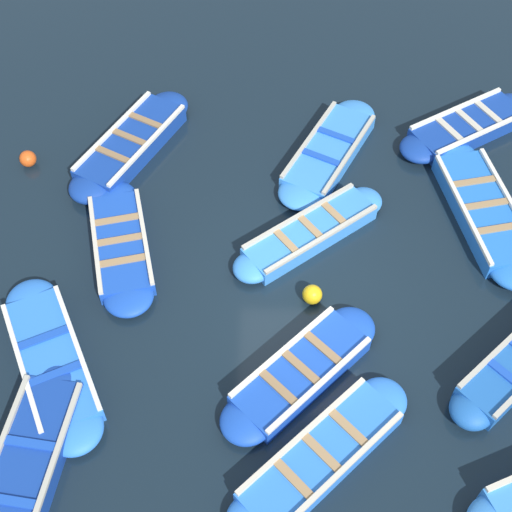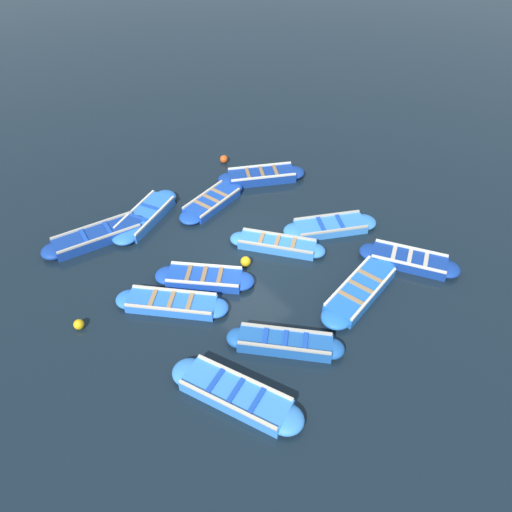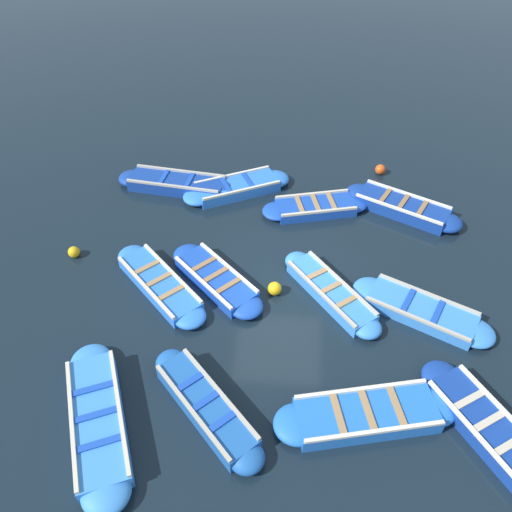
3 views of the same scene
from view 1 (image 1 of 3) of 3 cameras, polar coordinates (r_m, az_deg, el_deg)
name	(u,v)px [view 1 (image 1 of 3)]	position (r m, az deg, el deg)	size (l,w,h in m)	color
ground_plane	(305,292)	(13.01, 3.92, -2.92)	(120.00, 120.00, 0.00)	black
boat_far_corner	(121,245)	(13.68, -10.74, 0.89)	(3.45, 1.72, 0.36)	#1947B7
boat_centre	(52,361)	(12.51, -16.01, -8.07)	(3.63, 2.45, 0.41)	blue
boat_drifting	(131,144)	(15.43, -9.95, 8.78)	(3.68, 2.50, 0.45)	navy
boat_mid_row	(321,457)	(11.38, 5.21, -15.72)	(3.12, 3.18, 0.38)	blue
boat_inner_gap	(467,127)	(16.27, 16.55, 9.85)	(2.56, 3.37, 0.41)	navy
boat_end_of_row	(310,233)	(13.64, 4.35, 1.85)	(2.70, 3.17, 0.39)	#3884E0
boat_broadside	(301,372)	(11.97, 3.60, -9.27)	(2.98, 2.95, 0.39)	#1947B7
boat_outer_left	(484,211)	(14.64, 17.75, 3.48)	(3.99, 1.81, 0.42)	blue
boat_outer_right	(24,476)	(11.73, -18.07, -16.42)	(4.09, 1.38, 0.44)	navy
boat_tucked	(329,152)	(15.18, 5.83, 8.28)	(3.61, 2.43, 0.36)	#3884E0
buoy_orange_near	(312,295)	(12.77, 4.52, -3.09)	(0.36, 0.36, 0.36)	#EAB214
buoy_white_drifting	(28,159)	(15.67, -17.79, 7.42)	(0.35, 0.35, 0.35)	#E05119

